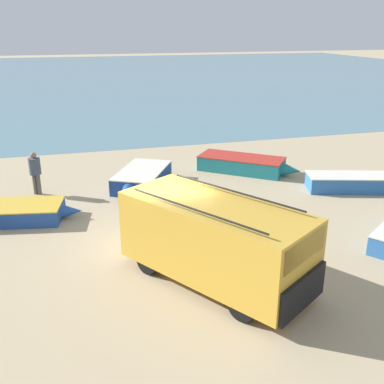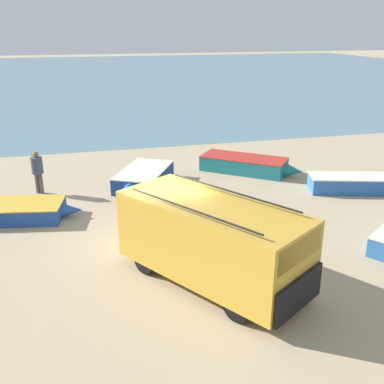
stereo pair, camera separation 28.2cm
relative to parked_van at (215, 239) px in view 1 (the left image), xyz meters
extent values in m
plane|color=tan|center=(-0.97, 1.95, -1.20)|extent=(200.00, 200.00, 0.00)
cube|color=slate|center=(-0.97, 53.95, -1.19)|extent=(120.00, 80.00, 0.01)
cube|color=gold|center=(-0.02, 0.02, 0.02)|extent=(4.45, 5.34, 1.87)
cube|color=black|center=(1.37, -2.13, -0.49)|extent=(1.64, 1.11, 0.84)
cube|color=#1E232D|center=(1.33, -2.06, 0.58)|extent=(1.55, 1.03, 0.60)
cylinder|color=black|center=(1.58, -0.80, -0.84)|extent=(0.57, 0.72, 0.71)
cylinder|color=black|center=(0.08, -1.77, -0.84)|extent=(0.57, 0.72, 0.71)
cylinder|color=black|center=(-0.11, 1.82, -0.84)|extent=(0.57, 0.72, 0.71)
cylinder|color=black|center=(-1.61, 0.85, -0.84)|extent=(0.57, 0.72, 0.71)
cylinder|color=black|center=(0.66, 0.46, 1.08)|extent=(2.28, 3.49, 0.05)
cylinder|color=black|center=(-0.69, -0.41, 1.08)|extent=(2.28, 3.49, 0.05)
cube|color=#1E757F|center=(4.16, 8.69, -0.87)|extent=(3.92, 3.57, 0.65)
cone|color=#1E757F|center=(5.96, 7.24, -0.87)|extent=(1.03, 1.00, 0.61)
cube|color=#B22D23|center=(4.16, 8.69, -0.61)|extent=(1.05, 1.24, 0.05)
cube|color=#B22D23|center=(4.16, 8.69, -0.53)|extent=(3.96, 3.61, 0.04)
cube|color=#234CA3|center=(-5.42, 5.57, -0.93)|extent=(3.43, 2.12, 0.53)
cone|color=#234CA3|center=(-3.50, 5.22, -0.93)|extent=(0.78, 0.62, 0.50)
cube|color=gold|center=(-5.42, 5.57, -0.73)|extent=(0.46, 1.46, 0.05)
cube|color=gold|center=(-5.42, 5.57, -0.65)|extent=(3.47, 2.15, 0.04)
cube|color=navy|center=(-0.56, 7.97, -0.87)|extent=(2.97, 3.57, 0.65)
cone|color=navy|center=(-1.45, 6.28, -0.87)|extent=(0.87, 0.90, 0.61)
cube|color=silver|center=(-0.56, 7.97, -0.61)|extent=(1.47, 0.91, 0.05)
cube|color=silver|center=(-0.56, 7.97, -0.53)|extent=(3.00, 3.60, 0.04)
cube|color=#2D66AD|center=(7.44, 5.13, -0.89)|extent=(3.49, 2.13, 0.61)
cube|color=silver|center=(7.44, 5.13, -0.65)|extent=(0.52, 1.14, 0.05)
cube|color=silver|center=(7.44, 5.13, -0.57)|extent=(3.53, 2.16, 0.04)
cylinder|color=#5B564C|center=(-4.68, 8.02, -0.78)|extent=(0.16, 0.16, 0.83)
cylinder|color=#5B564C|center=(-4.84, 8.10, -0.78)|extent=(0.16, 0.16, 0.83)
cylinder|color=#424C5B|center=(-4.76, 8.06, -0.04)|extent=(0.45, 0.45, 0.66)
sphere|color=#8C664C|center=(-4.76, 8.06, 0.41)|extent=(0.22, 0.22, 0.22)
camera|label=1|loc=(-3.34, -9.76, 5.12)|focal=42.00mm
camera|label=2|loc=(-3.07, -9.83, 5.12)|focal=42.00mm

